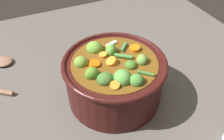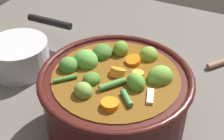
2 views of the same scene
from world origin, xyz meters
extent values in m
plane|color=#514C47|center=(0.00, 0.00, 0.00)|extent=(1.10, 1.10, 0.00)
cylinder|color=#38110F|center=(0.00, 0.00, 0.06)|extent=(0.25, 0.25, 0.12)
torus|color=#38110F|center=(0.00, 0.00, 0.12)|extent=(0.26, 0.26, 0.01)
cylinder|color=brown|center=(0.00, 0.00, 0.06)|extent=(0.21, 0.21, 0.11)
ellipsoid|color=#569334|center=(-0.04, 0.01, 0.13)|extent=(0.04, 0.04, 0.03)
ellipsoid|color=#406B2A|center=(0.05, -0.05, 0.12)|extent=(0.04, 0.05, 0.03)
ellipsoid|color=#55973F|center=(0.06, -0.01, 0.12)|extent=(0.05, 0.05, 0.04)
ellipsoid|color=olive|center=(0.03, 0.06, 0.12)|extent=(0.04, 0.04, 0.03)
ellipsoid|color=#488033|center=(0.08, 0.02, 0.12)|extent=(0.04, 0.04, 0.03)
ellipsoid|color=#659834|center=(-0.07, -0.03, 0.12)|extent=(0.06, 0.06, 0.04)
ellipsoid|color=olive|center=(-0.03, -0.08, 0.12)|extent=(0.03, 0.03, 0.03)
ellipsoid|color=#548427|center=(0.02, -0.07, 0.13)|extent=(0.03, 0.04, 0.03)
ellipsoid|color=#407025|center=(0.03, 0.03, 0.12)|extent=(0.04, 0.04, 0.02)
cylinder|color=orange|center=(-0.01, -0.05, 0.12)|extent=(0.04, 0.04, 0.02)
cylinder|color=orange|center=(0.07, -0.03, 0.12)|extent=(0.03, 0.03, 0.02)
cylinder|color=orange|center=(-0.02, 0.07, 0.12)|extent=(0.03, 0.03, 0.02)
cylinder|color=orange|center=(-0.03, -0.02, 0.12)|extent=(0.02, 0.02, 0.01)
cylinder|color=orange|center=(0.00, -0.01, 0.12)|extent=(0.03, 0.03, 0.03)
cylinder|color=#3D8144|center=(-0.04, 0.05, 0.12)|extent=(0.03, 0.03, 0.01)
cylinder|color=#418036|center=(-0.01, 0.03, 0.12)|extent=(0.03, 0.04, 0.01)
cylinder|color=#37762F|center=(0.07, 0.05, 0.12)|extent=(0.03, 0.03, 0.01)
cube|color=beige|center=(-0.07, 0.02, 0.12)|extent=(0.02, 0.03, 0.01)
ellipsoid|color=#875E49|center=(-0.27, -0.26, 0.01)|extent=(0.08, 0.08, 0.02)
camera|label=1|loc=(0.40, -0.19, 0.49)|focal=38.06mm
camera|label=2|loc=(-0.18, 0.37, 0.44)|focal=50.56mm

